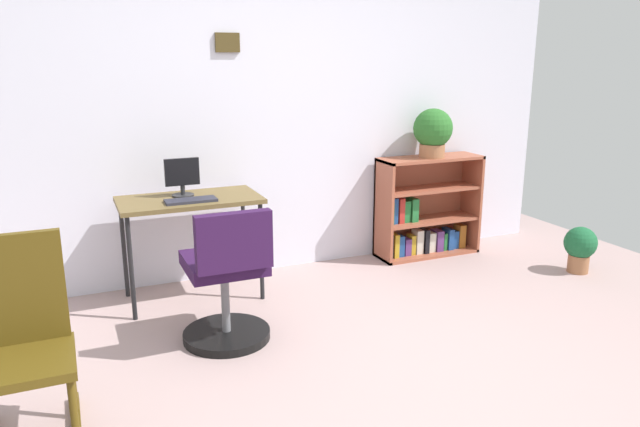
% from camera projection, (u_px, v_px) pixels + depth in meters
% --- Properties ---
extents(ground_plane, '(6.24, 6.24, 0.00)m').
position_uv_depth(ground_plane, '(395.00, 407.00, 2.91)').
color(ground_plane, '#AB8F8D').
extents(wall_back, '(5.20, 0.12, 2.49)m').
position_uv_depth(wall_back, '(255.00, 111.00, 4.50)').
color(wall_back, silver).
rests_on(wall_back, ground_plane).
extents(desk, '(0.94, 0.51, 0.72)m').
position_uv_depth(desk, '(190.00, 208.00, 4.06)').
color(desk, brown).
rests_on(desk, ground_plane).
extents(monitor, '(0.23, 0.15, 0.26)m').
position_uv_depth(monitor, '(182.00, 177.00, 4.05)').
color(monitor, '#262628').
rests_on(monitor, desk).
extents(keyboard, '(0.33, 0.14, 0.02)m').
position_uv_depth(keyboard, '(191.00, 200.00, 3.93)').
color(keyboard, '#2A2A36').
rests_on(keyboard, desk).
extents(office_chair, '(0.52, 0.55, 0.84)m').
position_uv_depth(office_chair, '(227.00, 285.00, 3.47)').
color(office_chair, black).
rests_on(office_chair, ground_plane).
extents(rocking_chair, '(0.42, 0.64, 0.92)m').
position_uv_depth(rocking_chair, '(21.00, 343.00, 2.56)').
color(rocking_chair, '#503D0F').
rests_on(rocking_chair, ground_plane).
extents(bookshelf_low, '(0.89, 0.30, 0.84)m').
position_uv_depth(bookshelf_low, '(424.00, 212.00, 5.09)').
color(bookshelf_low, '#9E5239').
rests_on(bookshelf_low, ground_plane).
extents(potted_plant_on_shelf, '(0.32, 0.32, 0.40)m').
position_uv_depth(potted_plant_on_shelf, '(433.00, 131.00, 4.87)').
color(potted_plant_on_shelf, '#9E6642').
rests_on(potted_plant_on_shelf, bookshelf_low).
extents(potted_plant_floor, '(0.25, 0.25, 0.37)m').
position_uv_depth(potted_plant_floor, '(580.00, 247.00, 4.67)').
color(potted_plant_floor, '#9E6642').
rests_on(potted_plant_floor, ground_plane).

